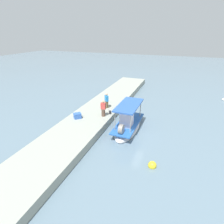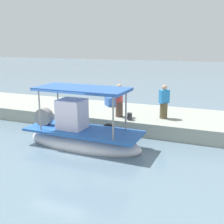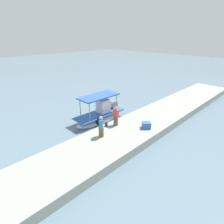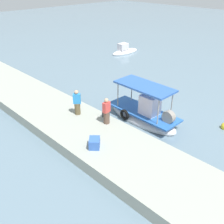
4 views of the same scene
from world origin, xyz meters
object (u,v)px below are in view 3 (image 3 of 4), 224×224
at_px(main_fishing_boat, 100,116).
at_px(mooring_bollard, 106,124).
at_px(fisherman_near_bollard, 116,117).
at_px(cargo_crate, 146,125).
at_px(marker_buoy, 110,101).
at_px(fisherman_by_crate, 101,127).

relative_size(main_fishing_boat, mooring_bollard, 14.85).
xyz_separation_m(main_fishing_boat, fisherman_near_bollard, (-0.69, -2.73, 0.96)).
relative_size(cargo_crate, marker_buoy, 1.17).
relative_size(fisherman_near_bollard, cargo_crate, 2.43).
distance_m(fisherman_near_bollard, fisherman_by_crate, 2.21).
bearing_deg(marker_buoy, mooring_bollard, -136.98).
distance_m(mooring_bollard, marker_buoy, 7.79).
relative_size(fisherman_near_bollard, mooring_bollard, 4.67).
xyz_separation_m(main_fishing_boat, fisherman_by_crate, (-2.83, -3.26, 0.96)).
xyz_separation_m(fisherman_near_bollard, cargo_crate, (1.34, -2.16, -0.49)).
height_order(fisherman_near_bollard, cargo_crate, fisherman_near_bollard).
bearing_deg(main_fishing_boat, cargo_crate, -82.41).
xyz_separation_m(mooring_bollard, cargo_crate, (2.04, -2.59, 0.08)).
relative_size(fisherman_near_bollard, fisherman_by_crate, 0.99).
height_order(main_fishing_boat, mooring_bollard, main_fishing_boat).
xyz_separation_m(fisherman_by_crate, cargo_crate, (3.48, -1.63, -0.50)).
bearing_deg(cargo_crate, mooring_bollard, 128.27).
height_order(cargo_crate, marker_buoy, cargo_crate).
relative_size(fisherman_near_bollard, marker_buoy, 2.85).
distance_m(fisherman_near_bollard, marker_buoy, 7.69).
height_order(mooring_bollard, marker_buoy, mooring_bollard).
height_order(fisherman_by_crate, cargo_crate, fisherman_by_crate).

